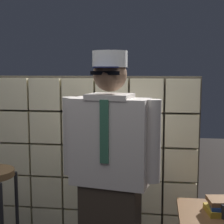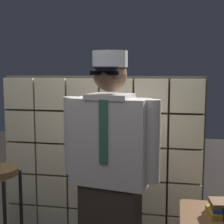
{
  "view_description": "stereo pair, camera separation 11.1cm",
  "coord_description": "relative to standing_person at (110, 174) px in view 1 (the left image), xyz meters",
  "views": [
    {
      "loc": [
        0.56,
        -1.8,
        1.57
      ],
      "look_at": [
        0.26,
        0.35,
        1.29
      ],
      "focal_mm": 54.51,
      "sensor_mm": 36.0,
      "label": 1
    },
    {
      "loc": [
        0.67,
        -1.78,
        1.57
      ],
      "look_at": [
        0.26,
        0.35,
        1.29
      ],
      "focal_mm": 54.51,
      "sensor_mm": 36.0,
      "label": 2
    }
  ],
  "objects": [
    {
      "name": "book_stack",
      "position": [
        0.77,
        0.17,
        -0.25
      ],
      "size": [
        0.28,
        0.22,
        0.1
      ],
      "color": "olive",
      "rests_on": "side_table"
    },
    {
      "name": "side_table",
      "position": [
        0.72,
        0.16,
        -0.38
      ],
      "size": [
        0.52,
        0.52,
        0.58
      ],
      "color": "brown",
      "rests_on": "ground"
    },
    {
      "name": "standing_person",
      "position": [
        0.0,
        0.0,
        0.0
      ],
      "size": [
        0.67,
        0.33,
        1.68
      ],
      "rotation": [
        0.0,
        0.0,
        -0.17
      ],
      "color": "#382D23",
      "rests_on": "ground"
    },
    {
      "name": "glass_block_wall",
      "position": [
        -0.24,
        0.78,
        -0.13
      ],
      "size": [
        1.83,
        0.1,
        1.53
      ],
      "color": "beige",
      "rests_on": "ground"
    }
  ]
}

